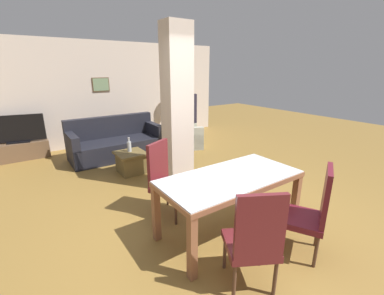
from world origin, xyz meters
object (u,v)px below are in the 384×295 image
at_px(armchair, 183,137).
at_px(tv_stand, 21,151).
at_px(dining_table, 230,188).
at_px(sofa, 116,144).
at_px(dining_chair_far_left, 165,178).
at_px(floor_lamp, 179,89).
at_px(dining_chair_near_left, 254,239).
at_px(tv_screen, 17,129).
at_px(dining_chair_near_right, 311,210).
at_px(bottle, 129,146).
at_px(coffee_table, 131,162).
at_px(standing_person, 188,115).

distance_m(armchair, tv_stand, 3.82).
xyz_separation_m(dining_table, sofa, (-0.18, 3.72, -0.31)).
height_order(dining_chair_far_left, tv_stand, dining_chair_far_left).
bearing_deg(dining_chair_far_left, floor_lamp, -151.80).
bearing_deg(dining_chair_near_left, tv_screen, 135.24).
height_order(dining_chair_near_right, dining_chair_far_left, same).
relative_size(armchair, tv_stand, 1.01).
height_order(dining_chair_far_left, bottle, dining_chair_far_left).
relative_size(dining_chair_near_left, tv_screen, 0.95).
bearing_deg(bottle, tv_stand, 130.40).
bearing_deg(armchair, bottle, -42.82).
bearing_deg(dining_chair_near_right, floor_lamp, 44.60).
relative_size(sofa, floor_lamp, 1.22).
xyz_separation_m(tv_screen, floor_lamp, (4.11, -0.29, 0.71)).
bearing_deg(armchair, coffee_table, -41.19).
distance_m(dining_table, armchair, 3.84).
relative_size(armchair, tv_screen, 1.04).
xyz_separation_m(dining_table, dining_chair_far_left, (-0.44, 0.85, -0.06)).
height_order(bottle, floor_lamp, floor_lamp).
distance_m(dining_chair_near_right, coffee_table, 3.47).
bearing_deg(floor_lamp, bottle, -141.82).
bearing_deg(bottle, standing_person, 4.75).
bearing_deg(armchair, dining_chair_near_right, 7.51).
distance_m(dining_table, standing_person, 3.04).
xyz_separation_m(dining_table, dining_chair_near_left, (-0.44, -0.79, -0.06)).
height_order(dining_chair_near_right, coffee_table, dining_chair_near_right).
bearing_deg(coffee_table, dining_chair_near_right, -78.03).
distance_m(coffee_table, bottle, 0.32).
relative_size(coffee_table, standing_person, 0.34).
relative_size(dining_table, tv_screen, 1.58).
bearing_deg(dining_chair_near_right, standing_person, 49.21).
bearing_deg(standing_person, sofa, 48.43).
relative_size(dining_chair_near_right, tv_stand, 0.93).
bearing_deg(armchair, tv_screen, -87.21).
distance_m(tv_stand, floor_lamp, 4.29).
xyz_separation_m(dining_chair_near_left, bottle, (0.18, 3.43, -0.02)).
height_order(sofa, floor_lamp, floor_lamp).
xyz_separation_m(dining_chair_far_left, tv_stand, (-1.62, 3.90, -0.35)).
bearing_deg(floor_lamp, dining_chair_near_left, -115.35).
relative_size(bottle, floor_lamp, 0.17).
xyz_separation_m(armchair, coffee_table, (-1.83, -0.92, -0.05)).
xyz_separation_m(bottle, standing_person, (1.49, 0.12, 0.45)).
distance_m(sofa, bottle, 1.10).
height_order(dining_chair_near_right, bottle, dining_chair_near_right).
height_order(dining_table, coffee_table, dining_table).
xyz_separation_m(dining_chair_near_right, tv_screen, (-2.50, 5.56, 0.16)).
distance_m(dining_chair_near_right, floor_lamp, 5.58).
xyz_separation_m(coffee_table, standing_person, (1.50, 0.19, 0.76)).
height_order(sofa, tv_stand, sofa).
relative_size(dining_table, sofa, 0.85).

